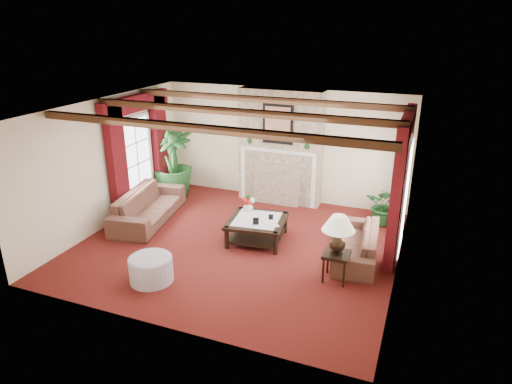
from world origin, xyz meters
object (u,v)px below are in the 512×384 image
at_px(potted_palm, 174,177).
at_px(coffee_table, 257,230).
at_px(side_table, 336,266).
at_px(sofa_right, 357,238).
at_px(ottoman, 151,269).
at_px(sofa_left, 148,201).

xyz_separation_m(potted_palm, coffee_table, (2.83, -1.57, -0.26)).
bearing_deg(side_table, sofa_right, 79.18).
bearing_deg(coffee_table, sofa_right, -5.27).
xyz_separation_m(coffee_table, side_table, (1.79, -0.91, 0.03)).
bearing_deg(potted_palm, side_table, -28.17).
distance_m(potted_palm, side_table, 5.25).
bearing_deg(ottoman, sofa_left, 124.58).
height_order(sofa_right, side_table, sofa_right).
relative_size(side_table, ottoman, 0.70).
relative_size(sofa_right, ottoman, 2.63).
bearing_deg(sofa_right, ottoman, -60.69).
height_order(potted_palm, ottoman, potted_palm).
xyz_separation_m(sofa_right, side_table, (-0.18, -0.96, -0.11)).
height_order(potted_palm, side_table, potted_palm).
height_order(side_table, ottoman, side_table).
bearing_deg(potted_palm, ottoman, -64.77).
distance_m(sofa_right, ottoman, 3.76).
distance_m(sofa_left, coffee_table, 2.59).
height_order(sofa_left, potted_palm, potted_palm).
distance_m(sofa_right, coffee_table, 1.98).
xyz_separation_m(sofa_right, potted_palm, (-4.81, 1.51, 0.11)).
xyz_separation_m(coffee_table, ottoman, (-1.12, -2.07, -0.01)).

